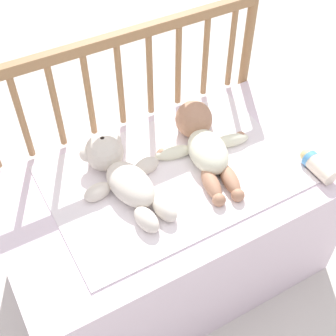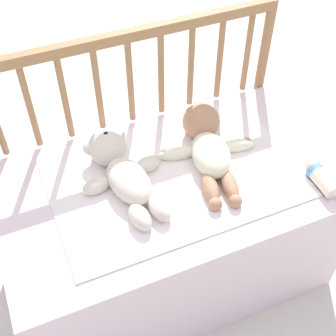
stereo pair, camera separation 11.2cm
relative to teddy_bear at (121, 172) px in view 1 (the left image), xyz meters
The scene contains 7 objects.
ground_plane 0.59m from the teddy_bear, 27.92° to the right, with size 12.00×12.00×0.00m, color silver.
crib_mattress 0.34m from the teddy_bear, 27.92° to the right, with size 1.10×0.63×0.52m.
crib_rail 0.30m from the teddy_bear, 63.41° to the left, with size 1.10×0.04×0.88m.
blanket 0.17m from the teddy_bear, 18.58° to the right, with size 0.79×0.52×0.01m.
teddy_bear is the anchor object (origin of this frame).
baby 0.30m from the teddy_bear, ahead, with size 0.34×0.41×0.13m.
baby_bottle 0.63m from the teddy_bear, 24.73° to the right, with size 0.06×0.14×0.06m.
Camera 1 is at (-0.49, -0.86, 1.65)m, focal length 50.00 mm.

